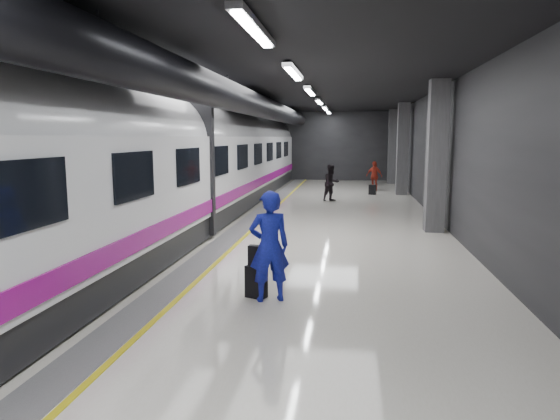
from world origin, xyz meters
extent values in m
plane|color=silver|center=(0.00, 0.00, 0.00)|extent=(40.00, 40.00, 0.00)
cube|color=black|center=(0.00, 0.00, 4.50)|extent=(10.00, 40.00, 0.02)
cube|color=#28282B|center=(0.00, 20.00, 2.25)|extent=(10.00, 0.02, 4.50)
cube|color=#28282B|center=(-5.00, 0.00, 2.25)|extent=(0.02, 40.00, 4.50)
cube|color=#28282B|center=(5.00, 0.00, 2.25)|extent=(0.02, 40.00, 4.50)
cube|color=slate|center=(-1.35, 0.00, 0.01)|extent=(0.65, 39.80, 0.01)
cube|color=yellow|center=(-0.95, 0.00, 0.01)|extent=(0.10, 39.80, 0.01)
cylinder|color=black|center=(-1.30, 0.00, 3.95)|extent=(0.80, 38.00, 0.80)
cube|color=silver|center=(0.60, -6.00, 4.40)|extent=(0.22, 2.60, 0.10)
cube|color=silver|center=(0.60, -1.00, 4.40)|extent=(0.22, 2.60, 0.10)
cube|color=silver|center=(0.60, 4.00, 4.40)|extent=(0.22, 2.60, 0.10)
cube|color=silver|center=(0.60, 9.00, 4.40)|extent=(0.22, 2.60, 0.10)
cube|color=silver|center=(0.60, 14.00, 4.40)|extent=(0.22, 2.60, 0.10)
cube|color=silver|center=(0.60, 18.00, 4.40)|extent=(0.22, 2.60, 0.10)
cube|color=#515154|center=(4.55, 2.00, 2.25)|extent=(0.55, 0.55, 4.50)
cube|color=#515154|center=(4.55, 12.00, 2.25)|extent=(0.55, 0.55, 4.50)
cube|color=#515154|center=(4.55, 18.00, 2.25)|extent=(0.55, 0.55, 4.50)
cube|color=black|center=(-3.25, 0.00, 0.35)|extent=(2.80, 38.00, 0.60)
cube|color=white|center=(-3.25, 0.00, 1.75)|extent=(2.90, 38.00, 2.20)
cylinder|color=white|center=(-3.25, 0.00, 2.70)|extent=(2.80, 38.00, 2.80)
cube|color=#8E0C78|center=(-1.78, 0.00, 0.95)|extent=(0.04, 38.00, 0.35)
cube|color=black|center=(-3.25, 0.00, 2.00)|extent=(3.05, 0.25, 3.80)
cube|color=black|center=(-1.78, -8.00, 2.15)|extent=(0.05, 1.60, 0.85)
cube|color=black|center=(-1.78, -5.00, 2.15)|extent=(0.05, 1.60, 0.85)
cube|color=black|center=(-1.78, -2.00, 2.15)|extent=(0.05, 1.60, 0.85)
cube|color=black|center=(-1.78, 1.00, 2.15)|extent=(0.05, 1.60, 0.85)
cube|color=black|center=(-1.78, 4.00, 2.15)|extent=(0.05, 1.60, 0.85)
cube|color=black|center=(-1.78, 7.00, 2.15)|extent=(0.05, 1.60, 0.85)
cube|color=black|center=(-1.78, 10.00, 2.15)|extent=(0.05, 1.60, 0.85)
cube|color=black|center=(-1.78, 13.00, 2.15)|extent=(0.05, 1.60, 0.85)
cube|color=black|center=(-1.78, 16.00, 2.15)|extent=(0.05, 1.60, 0.85)
imported|color=#181FBA|center=(0.66, -5.11, 0.97)|extent=(0.82, 0.68, 1.93)
cube|color=black|center=(0.40, -4.97, 0.29)|extent=(0.41, 0.34, 0.58)
cube|color=black|center=(0.40, -4.94, 0.76)|extent=(0.29, 0.18, 0.36)
imported|color=black|center=(1.19, 8.83, 0.82)|extent=(1.01, 0.98, 1.64)
imported|color=maroon|center=(3.27, 13.48, 0.79)|extent=(0.99, 0.79, 1.58)
cube|color=black|center=(3.12, 11.68, 0.24)|extent=(0.39, 0.32, 0.49)
camera|label=1|loc=(2.03, -13.41, 2.83)|focal=32.00mm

